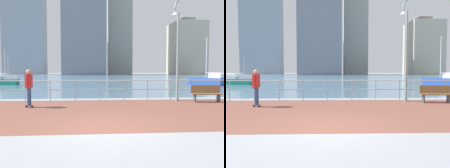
# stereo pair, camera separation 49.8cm
# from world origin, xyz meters

# --- Properties ---
(ground) EXTENTS (220.00, 220.00, 0.00)m
(ground) POSITION_xyz_m (0.00, 40.00, 0.00)
(ground) COLOR gray
(brick_paving) EXTENTS (28.00, 7.23, 0.01)m
(brick_paving) POSITION_xyz_m (0.00, 2.96, 0.00)
(brick_paving) COLOR brown
(brick_paving) RESTS_ON ground
(harbor_water) EXTENTS (180.00, 88.00, 0.00)m
(harbor_water) POSITION_xyz_m (0.00, 51.57, 0.00)
(harbor_water) COLOR slate
(harbor_water) RESTS_ON ground
(waterfront_railing) EXTENTS (25.25, 0.06, 1.18)m
(waterfront_railing) POSITION_xyz_m (-0.00, 6.57, 0.81)
(waterfront_railing) COLOR #B2BCC1
(waterfront_railing) RESTS_ON ground
(lamppost) EXTENTS (0.61, 0.70, 5.60)m
(lamppost) POSITION_xyz_m (4.28, 5.85, 3.10)
(lamppost) COLOR gray
(lamppost) RESTS_ON ground
(skateboarder) EXTENTS (0.41, 0.56, 1.78)m
(skateboarder) POSITION_xyz_m (-3.35, 4.22, 1.07)
(skateboarder) COLOR black
(skateboarder) RESTS_ON ground
(park_bench) EXTENTS (1.64, 0.64, 0.92)m
(park_bench) POSITION_xyz_m (5.81, 5.41, 0.48)
(park_bench) COLOR brown
(park_bench) RESTS_ON ground
(sailboat_teal) EXTENTS (3.38, 1.29, 4.64)m
(sailboat_teal) POSITION_xyz_m (-16.32, 38.35, 0.44)
(sailboat_teal) COLOR white
(sailboat_teal) RESTS_ON ground
(sailboat_yellow) EXTENTS (3.34, 3.97, 5.62)m
(sailboat_yellow) POSITION_xyz_m (12.94, 19.56, 0.54)
(sailboat_yellow) COLOR #284799
(sailboat_yellow) RESTS_ON ground
(sailboat_gray) EXTENTS (3.24, 1.55, 4.38)m
(sailboat_gray) POSITION_xyz_m (-10.94, 21.93, 0.42)
(sailboat_gray) COLOR #197266
(sailboat_gray) RESTS_ON ground
(tower_brick) EXTENTS (17.77, 10.03, 45.04)m
(tower_brick) POSITION_xyz_m (-31.28, 104.11, 21.69)
(tower_brick) COLOR #8493A3
(tower_brick) RESTS_ON ground
(tower_slate) EXTENTS (10.00, 10.11, 49.56)m
(tower_slate) POSITION_xyz_m (11.19, 96.88, 23.95)
(tower_slate) COLOR #939993
(tower_slate) RESTS_ON ground
(tower_glass) EXTENTS (13.39, 15.07, 24.62)m
(tower_glass) POSITION_xyz_m (41.04, 95.61, 11.48)
(tower_glass) COLOR #B2AD99
(tower_glass) RESTS_ON ground
(tower_concrete) EXTENTS (16.47, 16.35, 38.04)m
(tower_concrete) POSITION_xyz_m (-3.74, 87.71, 18.19)
(tower_concrete) COLOR slate
(tower_concrete) RESTS_ON ground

